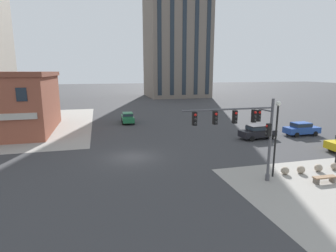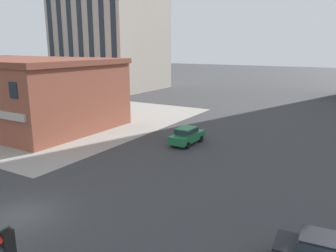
# 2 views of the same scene
# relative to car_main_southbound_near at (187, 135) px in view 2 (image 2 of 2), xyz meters

# --- Properties ---
(ground_plane) EXTENTS (320.00, 320.00, 0.00)m
(ground_plane) POSITION_rel_car_main_southbound_near_xyz_m (-1.49, -17.63, -0.92)
(ground_plane) COLOR #38383A
(sidewalk_far_corner) EXTENTS (32.00, 32.00, 0.02)m
(sidewalk_far_corner) POSITION_rel_car_main_southbound_near_xyz_m (-21.49, 2.37, -0.92)
(sidewalk_far_corner) COLOR gray
(sidewalk_far_corner) RESTS_ON ground
(car_main_southbound_near) EXTENTS (1.99, 4.45, 1.68)m
(car_main_southbound_near) POSITION_rel_car_main_southbound_near_xyz_m (0.00, 0.00, 0.00)
(car_main_southbound_near) COLOR #1E6B3D
(car_main_southbound_near) RESTS_ON ground
(storefront_block_near_corner) EXTENTS (24.50, 14.86, 8.01)m
(storefront_block_near_corner) POSITION_rel_car_main_southbound_near_xyz_m (-22.50, -2.41, 3.10)
(storefront_block_near_corner) COLOR brown
(storefront_block_near_corner) RESTS_ON ground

